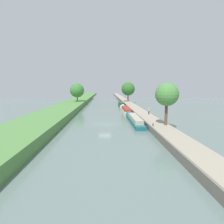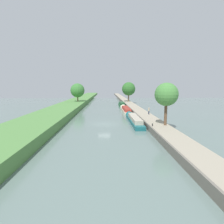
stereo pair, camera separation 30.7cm
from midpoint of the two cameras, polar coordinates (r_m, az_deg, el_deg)
name	(u,v)px [view 1 (the left image)]	position (r m, az deg, el deg)	size (l,w,h in m)	color
ground_plane	(105,124)	(36.85, -2.60, -3.81)	(160.00, 160.00, 0.00)	slate
left_grassy_bank	(43,120)	(38.81, -21.20, -2.52)	(8.92, 260.00, 1.63)	#518442
right_towpath	(151,121)	(37.92, 12.15, -2.87)	(3.49, 260.00, 1.00)	#9E937F
stone_quay	(142,121)	(37.49, 9.38, -2.88)	(0.25, 260.00, 1.05)	#6B665B
narrowboat_teal	(134,119)	(38.74, 6.81, -2.33)	(1.89, 15.76, 2.03)	#195B60
narrowboat_cream	(125,109)	(55.03, 4.12, 0.80)	(2.14, 15.96, 2.12)	beige
narrowboat_green	(121,104)	(69.60, 2.83, 2.43)	(1.99, 11.16, 2.15)	#1E6033
tree_rightbank_near	(167,95)	(31.78, 16.82, 5.31)	(3.95, 3.95, 7.28)	brown
tree_rightbank_midnear	(128,89)	(79.32, 5.04, 7.33)	(5.83, 5.83, 8.39)	brown
tree_leftbank_downstream	(77,90)	(72.34, -11.18, 6.76)	(5.49, 5.49, 7.12)	brown
person_walking	(149,111)	(43.55, 11.45, 0.41)	(0.34, 0.34, 1.66)	#282D42
mooring_bollard_near	(153,125)	(31.05, 12.65, -3.97)	(0.16, 0.16, 0.45)	black
mooring_bollard_far	(125,102)	(74.80, 3.90, 3.28)	(0.16, 0.16, 0.45)	black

